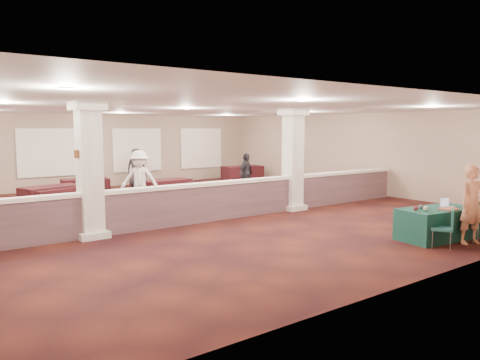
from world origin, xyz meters
TOP-DOWN VIEW (x-y plane):
  - ground at (0.00, 0.00)m, footprint 16.00×16.00m
  - wall_back at (0.00, 8.00)m, footprint 16.00×0.04m
  - wall_front at (0.00, -8.00)m, footprint 16.00×0.04m
  - wall_right at (8.00, 0.00)m, footprint 0.04×16.00m
  - ceiling at (0.00, 0.00)m, footprint 16.00×16.00m
  - partition_wall at (0.00, -1.50)m, footprint 15.60×0.28m
  - column_left at (-3.50, -1.50)m, footprint 0.72×0.72m
  - column_right at (3.00, -1.50)m, footprint 0.72×0.72m
  - sconce_left at (-3.78, -1.50)m, footprint 0.12×0.12m
  - sconce_right at (-3.22, -1.50)m, footprint 0.12×0.12m
  - near_table at (2.94, -6.50)m, footprint 2.01×1.19m
  - conf_chair_main at (3.35, -7.09)m, footprint 0.55×0.56m
  - conf_chair_side at (2.31, -7.07)m, footprint 0.58×0.58m
  - woman at (3.12, -7.20)m, footprint 0.74×0.60m
  - far_table_front_left at (-3.05, 3.00)m, footprint 1.92×1.42m
  - far_table_front_center at (0.87, 3.00)m, footprint 1.82×1.00m
  - far_table_front_right at (6.50, 0.30)m, footprint 1.81×0.98m
  - far_table_back_left at (-3.14, 3.20)m, footprint 2.02×1.36m
  - far_table_back_center at (-1.35, 5.33)m, footprint 1.78×1.04m
  - far_table_back_right at (6.50, 5.78)m, footprint 2.03×1.20m
  - attendee_a at (-1.50, 4.00)m, footprint 0.82×0.61m
  - attendee_b at (-0.72, 1.85)m, footprint 1.30×1.12m
  - attendee_c at (3.89, 2.11)m, footprint 1.06×0.81m
  - attendee_d at (1.50, 7.00)m, footprint 0.96×0.87m
  - laptop_base at (3.23, -6.59)m, footprint 0.36×0.27m
  - laptop_screen at (3.25, -6.47)m, footprint 0.33×0.06m
  - screen_glow at (3.25, -6.48)m, footprint 0.30×0.04m
  - knitting at (2.96, -6.75)m, footprint 0.44×0.35m
  - yarn_cream at (2.38, -6.53)m, footprint 0.11×0.11m
  - yarn_red at (2.26, -6.36)m, footprint 0.10×0.10m
  - yarn_grey at (2.51, -6.32)m, footprint 0.10×0.10m
  - scissors at (3.55, -6.86)m, footprint 0.12×0.05m

SIDE VIEW (x-z plane):
  - ground at x=0.00m, z-range 0.00..0.00m
  - far_table_back_center at x=-1.35m, z-range 0.00..0.69m
  - far_table_front_left at x=-3.05m, z-range 0.00..0.70m
  - far_table_front_right at x=6.50m, z-range 0.00..0.71m
  - far_table_front_center at x=0.87m, z-range 0.00..0.72m
  - near_table at x=2.94m, z-range 0.00..0.73m
  - far_table_back_left at x=-3.14m, z-range 0.00..0.75m
  - far_table_back_right at x=6.50m, z-range 0.00..0.78m
  - conf_chair_side at x=2.31m, z-range 0.08..0.94m
  - conf_chair_main at x=3.35m, z-range 0.09..1.03m
  - partition_wall at x=0.00m, z-range 0.02..1.12m
  - scissors at x=3.55m, z-range 0.73..0.74m
  - laptop_base at x=3.23m, z-range 0.73..0.75m
  - knitting at x=2.96m, z-range 0.73..0.76m
  - attendee_a at x=-1.50m, z-range 0.00..1.53m
  - yarn_red at x=2.26m, z-range 0.73..0.83m
  - yarn_grey at x=2.51m, z-range 0.73..0.83m
  - yarn_cream at x=2.38m, z-range 0.73..0.84m
  - attendee_c at x=3.89m, z-range 0.00..1.63m
  - screen_glow at x=3.25m, z-range 0.75..0.94m
  - laptop_screen at x=3.25m, z-range 0.75..0.97m
  - attendee_d at x=1.50m, z-range 0.00..1.72m
  - woman at x=3.12m, z-range 0.00..1.78m
  - attendee_b at x=-0.72m, z-range 0.00..1.88m
  - wall_back at x=0.00m, z-range 0.00..3.20m
  - wall_front at x=0.00m, z-range 0.00..3.20m
  - wall_right at x=8.00m, z-range 0.00..3.20m
  - column_left at x=-3.50m, z-range 0.04..3.24m
  - column_right at x=3.00m, z-range 0.04..3.24m
  - sconce_left at x=-3.78m, z-range 1.91..2.09m
  - sconce_right at x=-3.22m, z-range 1.91..2.09m
  - ceiling at x=0.00m, z-range 3.19..3.21m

